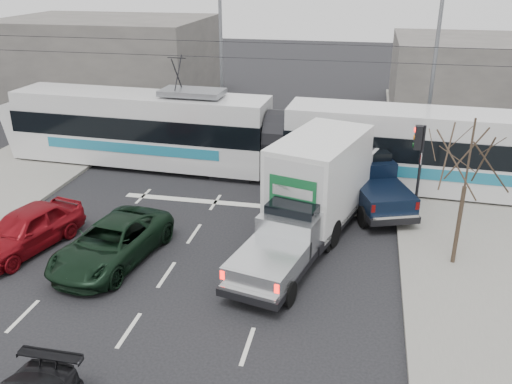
% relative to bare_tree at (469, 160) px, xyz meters
% --- Properties ---
extents(ground, '(120.00, 120.00, 0.00)m').
position_rel_bare_tree_xyz_m(ground, '(-7.60, -2.50, -3.79)').
color(ground, black).
rests_on(ground, ground).
extents(rails, '(60.00, 1.60, 0.03)m').
position_rel_bare_tree_xyz_m(rails, '(-7.60, 7.50, -3.78)').
color(rails, '#33302D').
rests_on(rails, ground).
extents(building_left, '(14.00, 10.00, 6.00)m').
position_rel_bare_tree_xyz_m(building_left, '(-21.60, 19.50, -0.79)').
color(building_left, slate).
rests_on(building_left, ground).
extents(building_right, '(12.00, 10.00, 5.00)m').
position_rel_bare_tree_xyz_m(building_right, '(4.40, 21.50, -1.29)').
color(building_right, slate).
rests_on(building_right, ground).
extents(bare_tree, '(2.40, 2.40, 5.00)m').
position_rel_bare_tree_xyz_m(bare_tree, '(0.00, 0.00, 0.00)').
color(bare_tree, '#47382B').
rests_on(bare_tree, ground).
extents(traffic_signal, '(0.44, 0.44, 3.60)m').
position_rel_bare_tree_xyz_m(traffic_signal, '(-1.13, 4.00, -1.05)').
color(traffic_signal, black).
rests_on(traffic_signal, ground).
extents(street_lamp_near, '(2.38, 0.25, 9.00)m').
position_rel_bare_tree_xyz_m(street_lamp_near, '(-0.29, 11.50, 1.32)').
color(street_lamp_near, slate).
rests_on(street_lamp_near, ground).
extents(street_lamp_far, '(2.38, 0.25, 9.00)m').
position_rel_bare_tree_xyz_m(street_lamp_far, '(-11.79, 13.50, 1.32)').
color(street_lamp_far, slate).
rests_on(street_lamp_far, ground).
extents(catenary, '(60.00, 0.20, 7.00)m').
position_rel_bare_tree_xyz_m(catenary, '(-7.60, 7.50, 0.09)').
color(catenary, black).
rests_on(catenary, ground).
extents(tram, '(26.79, 4.05, 5.45)m').
position_rel_bare_tree_xyz_m(tram, '(-7.24, 6.98, -1.86)').
color(tram, silver).
rests_on(tram, ground).
extents(silver_pickup, '(3.23, 6.06, 2.09)m').
position_rel_bare_tree_xyz_m(silver_pickup, '(-5.49, -1.04, -2.75)').
color(silver_pickup, black).
rests_on(silver_pickup, ground).
extents(box_truck, '(4.45, 7.63, 3.61)m').
position_rel_bare_tree_xyz_m(box_truck, '(-4.60, 2.74, -2.01)').
color(box_truck, black).
rests_on(box_truck, ground).
extents(navy_pickup, '(3.64, 5.67, 2.25)m').
position_rel_bare_tree_xyz_m(navy_pickup, '(-2.86, 4.63, -2.68)').
color(navy_pickup, black).
rests_on(navy_pickup, ground).
extents(green_car, '(3.10, 5.39, 1.41)m').
position_rel_bare_tree_xyz_m(green_car, '(-11.39, -2.01, -3.09)').
color(green_car, black).
rests_on(green_car, ground).
extents(red_car, '(2.84, 4.82, 1.54)m').
position_rel_bare_tree_xyz_m(red_car, '(-14.77, -1.79, -3.02)').
color(red_car, maroon).
rests_on(red_car, ground).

